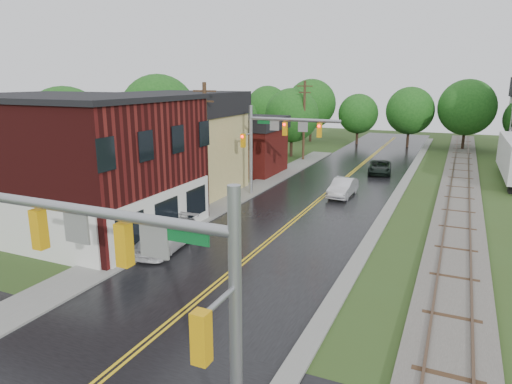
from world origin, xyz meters
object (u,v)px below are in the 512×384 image
Objects in this scene: brick_building at (70,162)px; sedan_silver at (343,188)px; traffic_signal_far at (276,135)px; tree_left_b at (159,115)px; utility_pole_b at (206,144)px; suv_dark at (380,167)px; tree_left_c at (232,122)px; traffic_signal_near at (152,271)px; pickup_white at (166,236)px; tree_left_a at (67,130)px; tree_left_e at (293,117)px; utility_pole_c at (304,119)px.

brick_building is 3.25× the size of sedan_silver.
sedan_silver is at bearing 26.59° from traffic_signal_far.
traffic_signal_far is 0.76× the size of tree_left_b.
suv_dark is at bearing 62.16° from utility_pole_b.
tree_left_c is at bearing 93.14° from brick_building.
traffic_signal_far is 15.21m from tree_left_b.
brick_building is 29.25m from suv_dark.
suv_dark is 1.06× the size of sedan_silver.
tree_left_c reaches higher than traffic_signal_near.
sedan_silver is at bearing 62.75° from pickup_white.
sedan_silver is at bearing -104.05° from suv_dark.
brick_building is 8.48m from pickup_white.
tree_left_a is at bearing 139.53° from traffic_signal_near.
tree_left_e is 19.82m from sedan_silver.
utility_pole_b is at bearing -125.30° from suv_dark.
tree_left_a is 1.06× the size of tree_left_e.
pickup_white is (7.68, -1.05, -3.42)m from brick_building.
traffic_signal_far is at bearing -151.91° from sedan_silver.
pickup_white is (4.05, -31.95, -4.08)m from tree_left_e.
utility_pole_b reaches higher than sedan_silver.
utility_pole_b is 1.04× the size of tree_left_a.
utility_pole_c reaches higher than suv_dark.
utility_pole_c is 1.04× the size of tree_left_a.
suv_dark is (9.41, 17.81, -4.07)m from utility_pole_b.
utility_pole_b is at bearing -123.68° from traffic_signal_far.
brick_building is at bearing -101.09° from utility_pole_c.
tree_left_c reaches higher than sedan_silver.
tree_left_a is 1.73× the size of pickup_white.
tree_left_b reaches higher than suv_dark.
sedan_silver is (4.88, 2.44, -4.25)m from traffic_signal_far.
utility_pole_c is 1.10× the size of tree_left_e.
tree_left_e is 1.62× the size of pickup_white.
tree_left_b is at bearing -122.74° from tree_left_e.
tree_left_a is at bearing -158.97° from sedan_silver.
utility_pole_c is 1.79× the size of pickup_white.
sedan_silver is (10.26, -16.46, -4.09)m from tree_left_e.
utility_pole_c reaches higher than tree_left_e.
tree_left_b reaches higher than traffic_signal_near.
pickup_white reaches higher than suv_dark.
tree_left_a is at bearing -162.70° from traffic_signal_far.
traffic_signal_near and traffic_signal_far have the same top height.
brick_building is at bearing -128.76° from suv_dark.
utility_pole_b is 1.79× the size of pickup_white.
brick_building is 10.14m from tree_left_a.
utility_pole_c is (5.68, 29.00, 0.57)m from brick_building.
tree_left_b is 2.20× the size of sedan_silver.
tree_left_c is (-7.05, -4.10, -0.21)m from utility_pole_c.
suv_dark is at bearing 38.58° from tree_left_a.
tree_left_c is 1.74× the size of sedan_silver.
tree_left_a reaches higher than sedan_silver.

